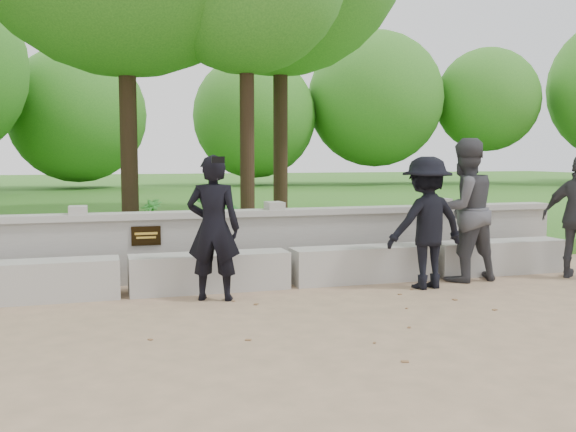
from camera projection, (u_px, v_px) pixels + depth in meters
name	position (u px, v px, depth m)	size (l,w,h in m)	color
ground	(134.00, 341.00, 5.60)	(80.00, 80.00, 0.00)	tan
lawn	(106.00, 207.00, 18.93)	(40.00, 22.00, 0.25)	#2A691F
concrete_bench	(124.00, 276.00, 7.39)	(11.90, 0.45, 0.45)	#AEACA4
parapet_wall	(121.00, 248.00, 8.03)	(12.50, 0.35, 0.90)	#A3A19A
man_main	(213.00, 228.00, 7.12)	(0.69, 0.64, 1.62)	black
visitor_left	(464.00, 210.00, 8.24)	(0.95, 0.77, 1.84)	#424348
visitor_mid	(426.00, 223.00, 7.79)	(1.10, 0.72, 1.60)	black
shrub_b	(231.00, 225.00, 9.84)	(0.33, 0.27, 0.60)	#2F802B
shrub_c	(215.00, 220.00, 10.28)	(0.62, 0.53, 0.68)	#2F802B
shrub_d	(151.00, 219.00, 10.69)	(0.36, 0.32, 0.64)	#2F802B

